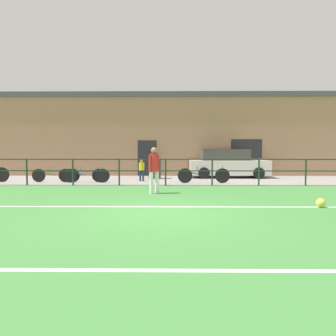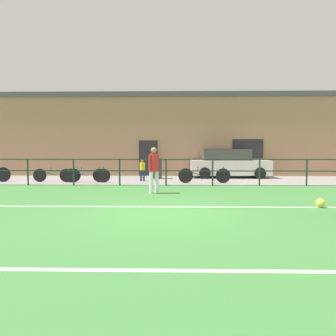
{
  "view_description": "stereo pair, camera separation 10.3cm",
  "coord_description": "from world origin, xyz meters",
  "px_view_note": "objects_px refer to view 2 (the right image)",
  "views": [
    {
      "loc": [
        0.26,
        -7.4,
        1.5
      ],
      "look_at": [
        0.13,
        4.04,
        0.86
      ],
      "focal_mm": 33.45,
      "sensor_mm": 36.0,
      "label": 1
    },
    {
      "loc": [
        0.37,
        -7.39,
        1.5
      ],
      "look_at": [
        0.13,
        4.04,
        0.86
      ],
      "focal_mm": 33.45,
      "sensor_mm": 36.0,
      "label": 2
    }
  ],
  "objects_px": {
    "soccer_ball_match": "(320,203)",
    "bicycle_parked_1": "(57,175)",
    "bicycle_parked_3": "(204,175)",
    "trash_bin_0": "(156,168)",
    "parked_car_red": "(228,164)",
    "player_striker": "(154,167)",
    "bicycle_parked_0": "(87,175)",
    "bicycle_parked_2": "(83,175)",
    "spectator_child": "(142,169)"
  },
  "relations": [
    {
      "from": "parked_car_red",
      "to": "bicycle_parked_1",
      "type": "relative_size",
      "value": 1.88
    },
    {
      "from": "bicycle_parked_1",
      "to": "trash_bin_0",
      "type": "bearing_deg",
      "value": 23.1
    },
    {
      "from": "bicycle_parked_2",
      "to": "player_striker",
      "type": "bearing_deg",
      "value": -45.6
    },
    {
      "from": "trash_bin_0",
      "to": "soccer_ball_match",
      "type": "bearing_deg",
      "value": -59.61
    },
    {
      "from": "spectator_child",
      "to": "bicycle_parked_2",
      "type": "distance_m",
      "value": 2.83
    },
    {
      "from": "player_striker",
      "to": "bicycle_parked_0",
      "type": "xyz_separation_m",
      "value": [
        -3.35,
        3.5,
        -0.56
      ]
    },
    {
      "from": "bicycle_parked_3",
      "to": "trash_bin_0",
      "type": "bearing_deg",
      "value": 136.03
    },
    {
      "from": "player_striker",
      "to": "bicycle_parked_0",
      "type": "distance_m",
      "value": 4.87
    },
    {
      "from": "parked_car_red",
      "to": "bicycle_parked_3",
      "type": "bearing_deg",
      "value": -117.99
    },
    {
      "from": "spectator_child",
      "to": "bicycle_parked_2",
      "type": "relative_size",
      "value": 0.49
    },
    {
      "from": "bicycle_parked_2",
      "to": "bicycle_parked_3",
      "type": "distance_m",
      "value": 5.69
    },
    {
      "from": "spectator_child",
      "to": "parked_car_red",
      "type": "bearing_deg",
      "value": -131.37
    },
    {
      "from": "soccer_ball_match",
      "to": "trash_bin_0",
      "type": "relative_size",
      "value": 0.23
    },
    {
      "from": "bicycle_parked_0",
      "to": "bicycle_parked_2",
      "type": "bearing_deg",
      "value": 144.41
    },
    {
      "from": "parked_car_red",
      "to": "bicycle_parked_3",
      "type": "relative_size",
      "value": 1.78
    },
    {
      "from": "bicycle_parked_0",
      "to": "bicycle_parked_3",
      "type": "xyz_separation_m",
      "value": [
        5.42,
        -0.14,
        0.02
      ]
    },
    {
      "from": "player_striker",
      "to": "bicycle_parked_0",
      "type": "relative_size",
      "value": 0.75
    },
    {
      "from": "player_striker",
      "to": "spectator_child",
      "type": "xyz_separation_m",
      "value": [
        -0.84,
        4.21,
        -0.29
      ]
    },
    {
      "from": "soccer_ball_match",
      "to": "trash_bin_0",
      "type": "height_order",
      "value": "trash_bin_0"
    },
    {
      "from": "bicycle_parked_2",
      "to": "spectator_child",
      "type": "bearing_deg",
      "value": 10.86
    },
    {
      "from": "soccer_ball_match",
      "to": "parked_car_red",
      "type": "bearing_deg",
      "value": 95.48
    },
    {
      "from": "bicycle_parked_2",
      "to": "bicycle_parked_1",
      "type": "bearing_deg",
      "value": 180.0
    },
    {
      "from": "player_striker",
      "to": "bicycle_parked_0",
      "type": "height_order",
      "value": "player_striker"
    },
    {
      "from": "trash_bin_0",
      "to": "bicycle_parked_1",
      "type": "bearing_deg",
      "value": -156.9
    },
    {
      "from": "spectator_child",
      "to": "parked_car_red",
      "type": "distance_m",
      "value": 5.06
    },
    {
      "from": "player_striker",
      "to": "trash_bin_0",
      "type": "height_order",
      "value": "player_striker"
    },
    {
      "from": "bicycle_parked_2",
      "to": "soccer_ball_match",
      "type": "bearing_deg",
      "value": -37.72
    },
    {
      "from": "player_striker",
      "to": "bicycle_parked_1",
      "type": "distance_m",
      "value": 6.11
    },
    {
      "from": "spectator_child",
      "to": "bicycle_parked_1",
      "type": "xyz_separation_m",
      "value": [
        -4.0,
        -0.53,
        -0.28
      ]
    },
    {
      "from": "soccer_ball_match",
      "to": "bicycle_parked_1",
      "type": "relative_size",
      "value": 0.11
    },
    {
      "from": "bicycle_parked_0",
      "to": "trash_bin_0",
      "type": "distance_m",
      "value": 3.74
    },
    {
      "from": "bicycle_parked_1",
      "to": "bicycle_parked_3",
      "type": "relative_size",
      "value": 0.95
    },
    {
      "from": "soccer_ball_match",
      "to": "spectator_child",
      "type": "xyz_separation_m",
      "value": [
        -5.42,
        6.86,
        0.51
      ]
    },
    {
      "from": "player_striker",
      "to": "trash_bin_0",
      "type": "xyz_separation_m",
      "value": [
        -0.28,
        5.63,
        -0.36
      ]
    },
    {
      "from": "player_striker",
      "to": "bicycle_parked_3",
      "type": "xyz_separation_m",
      "value": [
        2.08,
        3.35,
        -0.55
      ]
    },
    {
      "from": "bicycle_parked_2",
      "to": "trash_bin_0",
      "type": "height_order",
      "value": "trash_bin_0"
    },
    {
      "from": "bicycle_parked_0",
      "to": "bicycle_parked_1",
      "type": "distance_m",
      "value": 1.51
    },
    {
      "from": "bicycle_parked_3",
      "to": "bicycle_parked_2",
      "type": "bearing_deg",
      "value": 176.7
    },
    {
      "from": "bicycle_parked_2",
      "to": "trash_bin_0",
      "type": "relative_size",
      "value": 2.07
    },
    {
      "from": "player_striker",
      "to": "bicycle_parked_3",
      "type": "relative_size",
      "value": 0.68
    },
    {
      "from": "bicycle_parked_1",
      "to": "bicycle_parked_0",
      "type": "bearing_deg",
      "value": -7.1
    },
    {
      "from": "soccer_ball_match",
      "to": "spectator_child",
      "type": "bearing_deg",
      "value": 128.3
    },
    {
      "from": "player_striker",
      "to": "bicycle_parked_3",
      "type": "distance_m",
      "value": 3.98
    },
    {
      "from": "player_striker",
      "to": "parked_car_red",
      "type": "bearing_deg",
      "value": 19.84
    },
    {
      "from": "spectator_child",
      "to": "trash_bin_0",
      "type": "distance_m",
      "value": 1.53
    },
    {
      "from": "trash_bin_0",
      "to": "spectator_child",
      "type": "bearing_deg",
      "value": -111.75
    },
    {
      "from": "parked_car_red",
      "to": "bicycle_parked_1",
      "type": "bearing_deg",
      "value": -162.27
    },
    {
      "from": "bicycle_parked_0",
      "to": "soccer_ball_match",
      "type": "bearing_deg",
      "value": -37.79
    },
    {
      "from": "bicycle_parked_2",
      "to": "bicycle_parked_0",
      "type": "bearing_deg",
      "value": -35.59
    },
    {
      "from": "spectator_child",
      "to": "bicycle_parked_1",
      "type": "distance_m",
      "value": 4.04
    }
  ]
}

